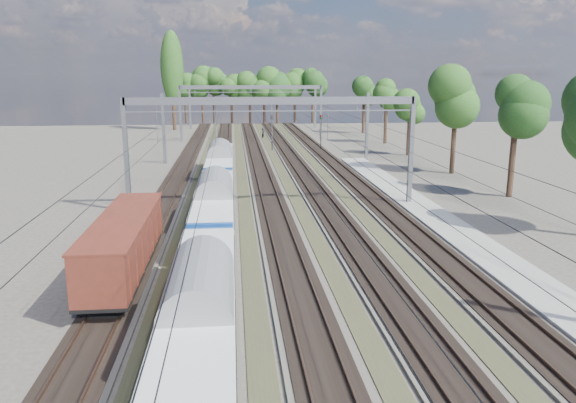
{
  "coord_description": "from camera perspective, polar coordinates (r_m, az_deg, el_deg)",
  "views": [
    {
      "loc": [
        -3.13,
        -14.8,
        10.74
      ],
      "look_at": [
        0.3,
        19.97,
        2.8
      ],
      "focal_mm": 35.0,
      "sensor_mm": 36.0,
      "label": 1
    }
  ],
  "objects": [
    {
      "name": "poplar",
      "position": [
        113.38,
        -11.7,
        13.12
      ],
      "size": [
        4.4,
        4.4,
        19.04
      ],
      "color": "black",
      "rests_on": "ground"
    },
    {
      "name": "emu_train",
      "position": [
        39.51,
        -7.49,
        0.34
      ],
      "size": [
        2.66,
        56.42,
        3.89
      ],
      "color": "black",
      "rests_on": "ground"
    },
    {
      "name": "catenary",
      "position": [
        67.71,
        -2.73,
        9.11
      ],
      "size": [
        25.65,
        130.0,
        9.0
      ],
      "color": "slate",
      "rests_on": "ground"
    },
    {
      "name": "freight_boxcar",
      "position": [
        31.13,
        -16.3,
        -4.07
      ],
      "size": [
        2.61,
        12.61,
        3.25
      ],
      "color": "black",
      "rests_on": "ground"
    },
    {
      "name": "track_bed",
      "position": [
        60.82,
        -2.6,
        2.71
      ],
      "size": [
        21.0,
        130.0,
        0.34
      ],
      "color": "#47423A",
      "rests_on": "ground"
    },
    {
      "name": "worker",
      "position": [
        97.1,
        -2.56,
        6.94
      ],
      "size": [
        0.61,
        0.72,
        1.69
      ],
      "primitive_type": "imported",
      "rotation": [
        0.0,
        0.0,
        1.19
      ],
      "color": "black",
      "rests_on": "ground"
    },
    {
      "name": "tree_belt",
      "position": [
        106.93,
        0.11,
        11.6
      ],
      "size": [
        38.52,
        98.65,
        12.25
      ],
      "color": "black",
      "rests_on": "ground"
    },
    {
      "name": "signal_far",
      "position": [
        81.48,
        3.37,
        7.48
      ],
      "size": [
        0.35,
        0.32,
        5.08
      ],
      "rotation": [
        0.0,
        0.0,
        0.28
      ],
      "color": "black",
      "rests_on": "ground"
    },
    {
      "name": "platform",
      "position": [
        39.4,
        17.22,
        -3.38
      ],
      "size": [
        3.0,
        70.0,
        0.3
      ],
      "primitive_type": "cube",
      "color": "gray",
      "rests_on": "ground"
    },
    {
      "name": "signal_near",
      "position": [
        80.8,
        -1.64,
        7.46
      ],
      "size": [
        0.36,
        0.34,
        5.09
      ],
      "rotation": [
        0.0,
        0.0,
        -0.39
      ],
      "color": "black",
      "rests_on": "ground"
    }
  ]
}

